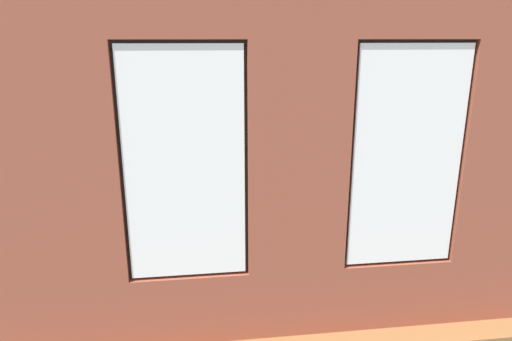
{
  "coord_description": "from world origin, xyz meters",
  "views": [
    {
      "loc": [
        0.89,
        6.19,
        2.84
      ],
      "look_at": [
        0.13,
        0.4,
        1.12
      ],
      "focal_mm": 32.0,
      "sensor_mm": 36.0,
      "label": 1
    }
  ],
  "objects_px": {
    "cup_ceramic": "(241,213)",
    "potted_plant_foreground_right": "(108,178)",
    "tv_flatscreen": "(53,190)",
    "papasan_chair": "(195,184)",
    "remote_silver": "(218,211)",
    "table_plant_small": "(200,209)",
    "potted_plant_beside_window_right": "(44,267)",
    "media_console": "(60,238)",
    "couch_by_window": "(290,269)",
    "potted_plant_near_tv": "(81,235)",
    "couch_left": "(433,219)",
    "coffee_table": "(232,217)",
    "potted_plant_mid_room_small": "(305,182)",
    "potted_plant_between_couches": "(404,230)",
    "candle_jar": "(260,205)",
    "potted_plant_corner_near_left": "(384,158)",
    "potted_plant_corner_far_left": "(508,212)",
    "remote_gray": "(232,213)"
  },
  "relations": [
    {
      "from": "potted_plant_corner_far_left",
      "to": "potted_plant_beside_window_right",
      "type": "bearing_deg",
      "value": -0.07
    },
    {
      "from": "couch_by_window",
      "to": "papasan_chair",
      "type": "bearing_deg",
      "value": -70.39
    },
    {
      "from": "remote_silver",
      "to": "potted_plant_beside_window_right",
      "type": "distance_m",
      "value": 2.56
    },
    {
      "from": "potted_plant_corner_near_left",
      "to": "potted_plant_between_couches",
      "type": "bearing_deg",
      "value": 71.1
    },
    {
      "from": "papasan_chair",
      "to": "media_console",
      "type": "bearing_deg",
      "value": 40.74
    },
    {
      "from": "remote_gray",
      "to": "papasan_chair",
      "type": "bearing_deg",
      "value": -124.18
    },
    {
      "from": "potted_plant_between_couches",
      "to": "potted_plant_mid_room_small",
      "type": "relative_size",
      "value": 1.93
    },
    {
      "from": "remote_gray",
      "to": "potted_plant_near_tv",
      "type": "xyz_separation_m",
      "value": [
        1.8,
        1.11,
        0.26
      ]
    },
    {
      "from": "potted_plant_corner_far_left",
      "to": "potted_plant_beside_window_right",
      "type": "xyz_separation_m",
      "value": [
        5.06,
        -0.01,
        -0.34
      ]
    },
    {
      "from": "cup_ceramic",
      "to": "potted_plant_foreground_right",
      "type": "relative_size",
      "value": 0.1
    },
    {
      "from": "potted_plant_corner_far_left",
      "to": "coffee_table",
      "type": "bearing_deg",
      "value": -29.01
    },
    {
      "from": "coffee_table",
      "to": "potted_plant_mid_room_small",
      "type": "xyz_separation_m",
      "value": [
        -1.37,
        -1.27,
        0.06
      ]
    },
    {
      "from": "cup_ceramic",
      "to": "potted_plant_near_tv",
      "type": "bearing_deg",
      "value": 27.54
    },
    {
      "from": "tv_flatscreen",
      "to": "potted_plant_corner_far_left",
      "type": "height_order",
      "value": "potted_plant_corner_far_left"
    },
    {
      "from": "couch_left",
      "to": "table_plant_small",
      "type": "height_order",
      "value": "couch_left"
    },
    {
      "from": "potted_plant_mid_room_small",
      "to": "remote_gray",
      "type": "bearing_deg",
      "value": 42.98
    },
    {
      "from": "candle_jar",
      "to": "table_plant_small",
      "type": "relative_size",
      "value": 0.5
    },
    {
      "from": "couch_by_window",
      "to": "remote_gray",
      "type": "distance_m",
      "value": 1.65
    },
    {
      "from": "couch_left",
      "to": "potted_plant_corner_far_left",
      "type": "height_order",
      "value": "potted_plant_corner_far_left"
    },
    {
      "from": "candle_jar",
      "to": "tv_flatscreen",
      "type": "distance_m",
      "value": 2.8
    },
    {
      "from": "remote_gray",
      "to": "papasan_chair",
      "type": "distance_m",
      "value": 1.45
    },
    {
      "from": "tv_flatscreen",
      "to": "couch_left",
      "type": "bearing_deg",
      "value": 178.09
    },
    {
      "from": "table_plant_small",
      "to": "remote_gray",
      "type": "bearing_deg",
      "value": -166.28
    },
    {
      "from": "couch_left",
      "to": "potted_plant_corner_near_left",
      "type": "xyz_separation_m",
      "value": [
        -0.15,
        -2.2,
        0.32
      ]
    },
    {
      "from": "cup_ceramic",
      "to": "potted_plant_corner_far_left",
      "type": "xyz_separation_m",
      "value": [
        -2.89,
        1.56,
        0.47
      ]
    },
    {
      "from": "potted_plant_near_tv",
      "to": "potted_plant_foreground_right",
      "type": "xyz_separation_m",
      "value": [
        0.23,
        -2.89,
        -0.2
      ]
    },
    {
      "from": "papasan_chair",
      "to": "potted_plant_foreground_right",
      "type": "distance_m",
      "value": 1.57
    },
    {
      "from": "remote_silver",
      "to": "potted_plant_corner_far_left",
      "type": "distance_m",
      "value": 3.68
    },
    {
      "from": "potted_plant_mid_room_small",
      "to": "cup_ceramic",
      "type": "bearing_deg",
      "value": 47.84
    },
    {
      "from": "cup_ceramic",
      "to": "table_plant_small",
      "type": "distance_m",
      "value": 0.57
    },
    {
      "from": "potted_plant_near_tv",
      "to": "table_plant_small",
      "type": "bearing_deg",
      "value": -143.45
    },
    {
      "from": "remote_silver",
      "to": "potted_plant_corner_far_left",
      "type": "relative_size",
      "value": 0.12
    },
    {
      "from": "couch_by_window",
      "to": "table_plant_small",
      "type": "distance_m",
      "value": 1.76
    },
    {
      "from": "cup_ceramic",
      "to": "couch_by_window",
      "type": "bearing_deg",
      "value": 105.77
    },
    {
      "from": "potted_plant_foreground_right",
      "to": "tv_flatscreen",
      "type": "bearing_deg",
      "value": 81.42
    },
    {
      "from": "table_plant_small",
      "to": "potted_plant_mid_room_small",
      "type": "height_order",
      "value": "table_plant_small"
    },
    {
      "from": "potted_plant_foreground_right",
      "to": "potted_plant_corner_near_left",
      "type": "xyz_separation_m",
      "value": [
        -5.03,
        -0.05,
        0.17
      ]
    },
    {
      "from": "potted_plant_beside_window_right",
      "to": "table_plant_small",
      "type": "bearing_deg",
      "value": -135.86
    },
    {
      "from": "potted_plant_beside_window_right",
      "to": "couch_by_window",
      "type": "bearing_deg",
      "value": -177.8
    },
    {
      "from": "tv_flatscreen",
      "to": "papasan_chair",
      "type": "distance_m",
      "value": 2.44
    },
    {
      "from": "papasan_chair",
      "to": "potted_plant_corner_far_left",
      "type": "bearing_deg",
      "value": 139.37
    },
    {
      "from": "couch_left",
      "to": "media_console",
      "type": "relative_size",
      "value": 2.05
    },
    {
      "from": "couch_left",
      "to": "potted_plant_foreground_right",
      "type": "height_order",
      "value": "potted_plant_foreground_right"
    },
    {
      "from": "couch_left",
      "to": "coffee_table",
      "type": "relative_size",
      "value": 1.26
    },
    {
      "from": "potted_plant_beside_window_right",
      "to": "media_console",
      "type": "bearing_deg",
      "value": -79.37
    },
    {
      "from": "candle_jar",
      "to": "potted_plant_beside_window_right",
      "type": "height_order",
      "value": "potted_plant_beside_window_right"
    },
    {
      "from": "media_console",
      "to": "potted_plant_mid_room_small",
      "type": "relative_size",
      "value": 1.53
    },
    {
      "from": "cup_ceramic",
      "to": "remote_silver",
      "type": "xyz_separation_m",
      "value": [
        0.3,
        -0.2,
        -0.03
      ]
    },
    {
      "from": "potted_plant_between_couches",
      "to": "potted_plant_near_tv",
      "type": "height_order",
      "value": "potted_plant_between_couches"
    },
    {
      "from": "tv_flatscreen",
      "to": "remote_gray",
      "type": "bearing_deg",
      "value": -175.1
    }
  ]
}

